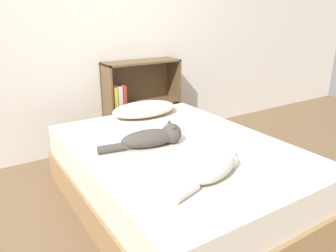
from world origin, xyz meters
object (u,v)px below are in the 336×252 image
Objects in this scene: cat_light at (215,167)px; bookshelf at (138,102)px; cat_dark at (153,137)px; pillow at (144,109)px; bed at (178,175)px.

cat_light is 1.78m from bookshelf.
cat_dark reaches higher than cat_light.
cat_light is 0.93× the size of cat_dark.
bed is at bearing -100.04° from pillow.
bed is at bearing -18.68° from cat_dark.
bookshelf is at bearing 59.00° from cat_light.
bookshelf reaches higher than cat_dark.
cat_dark reaches higher than bed.
cat_dark is (-0.28, -0.64, 0.00)m from pillow.
bed is 3.38× the size of cat_light.
bookshelf is (0.20, 0.50, -0.07)m from pillow.
cat_light is (-0.23, -1.23, 0.00)m from pillow.
bookshelf is at bearing 77.45° from cat_dark.
cat_light reaches higher than pillow.
bookshelf reaches higher than bed.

